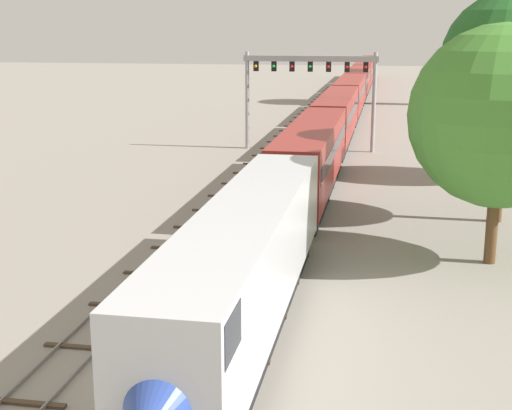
# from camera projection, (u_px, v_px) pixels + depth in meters

# --- Properties ---
(ground_plane) EXTENTS (400.00, 400.00, 0.00)m
(ground_plane) POSITION_uv_depth(u_px,v_px,m) (158.00, 383.00, 23.25)
(ground_plane) COLOR gray
(track_main) EXTENTS (2.60, 200.00, 0.16)m
(track_main) POSITION_uv_depth(u_px,v_px,m) (343.00, 130.00, 80.25)
(track_main) COLOR slate
(track_main) RESTS_ON ground
(track_near) EXTENTS (2.60, 160.00, 0.16)m
(track_near) POSITION_uv_depth(u_px,v_px,m) (263.00, 160.00, 62.08)
(track_near) COLOR slate
(track_near) RESTS_ON ground
(passenger_train) EXTENTS (3.04, 157.58, 4.80)m
(passenger_train) POSITION_uv_depth(u_px,v_px,m) (350.00, 96.00, 91.74)
(passenger_train) COLOR silver
(passenger_train) RESTS_ON ground
(signal_gantry) EXTENTS (12.10, 0.49, 8.85)m
(signal_gantry) POSITION_uv_depth(u_px,v_px,m) (310.00, 78.00, 65.75)
(signal_gantry) COLOR #999BA0
(signal_gantry) RESTS_ON ground
(trackside_tree_left) EXTENTS (8.43, 8.43, 11.24)m
(trackside_tree_left) POSITION_uv_depth(u_px,v_px,m) (501.00, 117.00, 33.50)
(trackside_tree_left) COLOR brown
(trackside_tree_left) RESTS_ON ground
(trackside_tree_mid) EXTENTS (7.47, 7.47, 12.97)m
(trackside_tree_mid) POSITION_uv_depth(u_px,v_px,m) (509.00, 60.00, 40.45)
(trackside_tree_mid) COLOR brown
(trackside_tree_mid) RESTS_ON ground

